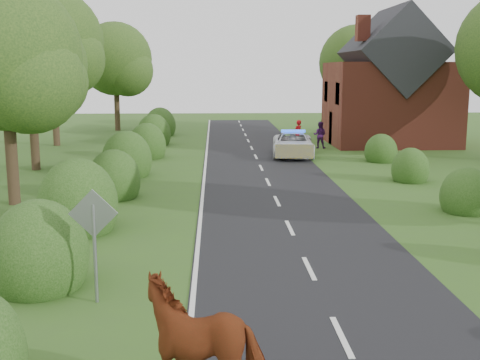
{
  "coord_description": "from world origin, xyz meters",
  "views": [
    {
      "loc": [
        -2.39,
        -10.62,
        5.03
      ],
      "look_at": [
        -1.53,
        9.61,
        1.3
      ],
      "focal_mm": 45.0,
      "sensor_mm": 36.0,
      "label": 1
    }
  ],
  "objects_px": {
    "police_van": "(293,144)",
    "pedestrian_red": "(298,134)",
    "road_sign": "(94,229)",
    "pedestrian_purple": "(320,135)",
    "cow": "(205,348)"
  },
  "relations": [
    {
      "from": "police_van",
      "to": "pedestrian_red",
      "type": "relative_size",
      "value": 2.93
    },
    {
      "from": "road_sign",
      "to": "pedestrian_purple",
      "type": "height_order",
      "value": "road_sign"
    },
    {
      "from": "cow",
      "to": "pedestrian_red",
      "type": "distance_m",
      "value": 30.67
    },
    {
      "from": "cow",
      "to": "pedestrian_red",
      "type": "height_order",
      "value": "pedestrian_red"
    },
    {
      "from": "road_sign",
      "to": "cow",
      "type": "distance_m",
      "value": 4.76
    },
    {
      "from": "pedestrian_red",
      "to": "pedestrian_purple",
      "type": "height_order",
      "value": "pedestrian_red"
    },
    {
      "from": "road_sign",
      "to": "pedestrian_red",
      "type": "relative_size",
      "value": 1.4
    },
    {
      "from": "cow",
      "to": "pedestrian_red",
      "type": "bearing_deg",
      "value": 179.11
    },
    {
      "from": "road_sign",
      "to": "pedestrian_red",
      "type": "xyz_separation_m",
      "value": [
        8.03,
        26.16,
        -0.75
      ]
    },
    {
      "from": "pedestrian_red",
      "to": "pedestrian_purple",
      "type": "bearing_deg",
      "value": 126.39
    },
    {
      "from": "police_van",
      "to": "pedestrian_red",
      "type": "distance_m",
      "value": 3.98
    },
    {
      "from": "police_van",
      "to": "pedestrian_purple",
      "type": "xyz_separation_m",
      "value": [
        2.21,
        3.61,
        0.16
      ]
    },
    {
      "from": "cow",
      "to": "police_van",
      "type": "height_order",
      "value": "cow"
    },
    {
      "from": "road_sign",
      "to": "police_van",
      "type": "bearing_deg",
      "value": 72.08
    },
    {
      "from": "road_sign",
      "to": "pedestrian_purple",
      "type": "relative_size",
      "value": 1.47
    }
  ]
}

